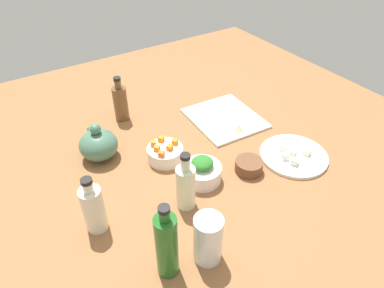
{
  "coord_description": "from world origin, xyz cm",
  "views": [
    {
      "loc": [
        -79.51,
        51.27,
        82.35
      ],
      "look_at": [
        0.0,
        0.0,
        8.0
      ],
      "focal_mm": 32.28,
      "sensor_mm": 36.0,
      "label": 1
    }
  ],
  "objects_px": {
    "bottle_2": "(186,186)",
    "drinking_glass_0": "(208,239)",
    "bowl_greens": "(202,173)",
    "bowl_small_side": "(249,166)",
    "teapot": "(98,144)",
    "bottle_1": "(93,208)",
    "bowl_carrots": "(165,154)",
    "bottle_0": "(167,245)",
    "bottle_3": "(120,102)",
    "plate_tofu": "(294,156)",
    "cutting_board": "(225,118)"
  },
  "relations": [
    {
      "from": "plate_tofu",
      "to": "bowl_carrots",
      "type": "distance_m",
      "value": 0.45
    },
    {
      "from": "bottle_0",
      "to": "bowl_small_side",
      "type": "bearing_deg",
      "value": -66.86
    },
    {
      "from": "bottle_1",
      "to": "bottle_3",
      "type": "xyz_separation_m",
      "value": [
        0.47,
        -0.29,
        -0.0
      ]
    },
    {
      "from": "bowl_small_side",
      "to": "bottle_1",
      "type": "height_order",
      "value": "bottle_1"
    },
    {
      "from": "plate_tofu",
      "to": "teapot",
      "type": "height_order",
      "value": "teapot"
    },
    {
      "from": "plate_tofu",
      "to": "bottle_0",
      "type": "xyz_separation_m",
      "value": [
        -0.14,
        0.59,
        0.1
      ]
    },
    {
      "from": "teapot",
      "to": "bottle_0",
      "type": "distance_m",
      "value": 0.52
    },
    {
      "from": "teapot",
      "to": "drinking_glass_0",
      "type": "xyz_separation_m",
      "value": [
        -0.54,
        -0.09,
        0.02
      ]
    },
    {
      "from": "bowl_small_side",
      "to": "bottle_0",
      "type": "distance_m",
      "value": 0.46
    },
    {
      "from": "cutting_board",
      "to": "bottle_0",
      "type": "xyz_separation_m",
      "value": [
        -0.47,
        0.53,
        0.1
      ]
    },
    {
      "from": "bottle_2",
      "to": "bottle_0",
      "type": "bearing_deg",
      "value": 136.44
    },
    {
      "from": "bottle_1",
      "to": "bowl_carrots",
      "type": "bearing_deg",
      "value": -63.37
    },
    {
      "from": "bottle_0",
      "to": "bottle_2",
      "type": "height_order",
      "value": "bottle_0"
    },
    {
      "from": "bowl_small_side",
      "to": "drinking_glass_0",
      "type": "bearing_deg",
      "value": 122.71
    },
    {
      "from": "plate_tofu",
      "to": "bowl_greens",
      "type": "height_order",
      "value": "bowl_greens"
    },
    {
      "from": "cutting_board",
      "to": "bottle_2",
      "type": "xyz_separation_m",
      "value": [
        -0.31,
        0.38,
        0.07
      ]
    },
    {
      "from": "plate_tofu",
      "to": "bottle_3",
      "type": "height_order",
      "value": "bottle_3"
    },
    {
      "from": "cutting_board",
      "to": "bowl_carrots",
      "type": "bearing_deg",
      "value": 105.07
    },
    {
      "from": "bowl_greens",
      "to": "bowl_carrots",
      "type": "bearing_deg",
      "value": 18.01
    },
    {
      "from": "bottle_3",
      "to": "bowl_greens",
      "type": "bearing_deg",
      "value": -171.36
    },
    {
      "from": "bottle_2",
      "to": "drinking_glass_0",
      "type": "xyz_separation_m",
      "value": [
        -0.18,
        0.05,
        -0.01
      ]
    },
    {
      "from": "bowl_greens",
      "to": "bottle_1",
      "type": "relative_size",
      "value": 0.68
    },
    {
      "from": "bottle_1",
      "to": "bottle_3",
      "type": "height_order",
      "value": "same"
    },
    {
      "from": "bottle_2",
      "to": "drinking_glass_0",
      "type": "bearing_deg",
      "value": 164.98
    },
    {
      "from": "cutting_board",
      "to": "teapot",
      "type": "xyz_separation_m",
      "value": [
        0.05,
        0.51,
        0.05
      ]
    },
    {
      "from": "cutting_board",
      "to": "bowl_small_side",
      "type": "height_order",
      "value": "bowl_small_side"
    },
    {
      "from": "plate_tofu",
      "to": "bottle_0",
      "type": "distance_m",
      "value": 0.62
    },
    {
      "from": "bowl_small_side",
      "to": "bottle_2",
      "type": "distance_m",
      "value": 0.26
    },
    {
      "from": "teapot",
      "to": "bowl_carrots",
      "type": "bearing_deg",
      "value": -126.54
    },
    {
      "from": "drinking_glass_0",
      "to": "bowl_small_side",
      "type": "bearing_deg",
      "value": -57.29
    },
    {
      "from": "bottle_1",
      "to": "bottle_3",
      "type": "relative_size",
      "value": 1.0
    },
    {
      "from": "bowl_carrots",
      "to": "bottle_2",
      "type": "height_order",
      "value": "bottle_2"
    },
    {
      "from": "bottle_2",
      "to": "bottle_3",
      "type": "xyz_separation_m",
      "value": [
        0.54,
        -0.03,
        -0.0
      ]
    },
    {
      "from": "bottle_3",
      "to": "bowl_carrots",
      "type": "bearing_deg",
      "value": -176.08
    },
    {
      "from": "cutting_board",
      "to": "bottle_3",
      "type": "distance_m",
      "value": 0.42
    },
    {
      "from": "bowl_greens",
      "to": "bottle_1",
      "type": "bearing_deg",
      "value": 89.98
    },
    {
      "from": "bottle_2",
      "to": "bottle_3",
      "type": "relative_size",
      "value": 1.06
    },
    {
      "from": "cutting_board",
      "to": "drinking_glass_0",
      "type": "relative_size",
      "value": 2.0
    },
    {
      "from": "bottle_1",
      "to": "bottle_3",
      "type": "distance_m",
      "value": 0.55
    },
    {
      "from": "plate_tofu",
      "to": "bottle_0",
      "type": "relative_size",
      "value": 1.01
    },
    {
      "from": "teapot",
      "to": "bottle_2",
      "type": "bearing_deg",
      "value": -159.24
    },
    {
      "from": "bottle_1",
      "to": "bottle_3",
      "type": "bearing_deg",
      "value": -31.02
    },
    {
      "from": "cutting_board",
      "to": "bowl_small_side",
      "type": "xyz_separation_m",
      "value": [
        -0.29,
        0.12,
        0.02
      ]
    },
    {
      "from": "plate_tofu",
      "to": "bottle_1",
      "type": "relative_size",
      "value": 1.27
    },
    {
      "from": "bowl_carrots",
      "to": "bottle_0",
      "type": "distance_m",
      "value": 0.44
    },
    {
      "from": "plate_tofu",
      "to": "bottle_2",
      "type": "height_order",
      "value": "bottle_2"
    },
    {
      "from": "bowl_small_side",
      "to": "bottle_0",
      "type": "height_order",
      "value": "bottle_0"
    },
    {
      "from": "teapot",
      "to": "bottle_1",
      "type": "bearing_deg",
      "value": 157.55
    },
    {
      "from": "bowl_greens",
      "to": "bowl_small_side",
      "type": "distance_m",
      "value": 0.16
    },
    {
      "from": "bowl_small_side",
      "to": "bottle_2",
      "type": "relative_size",
      "value": 0.48
    }
  ]
}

